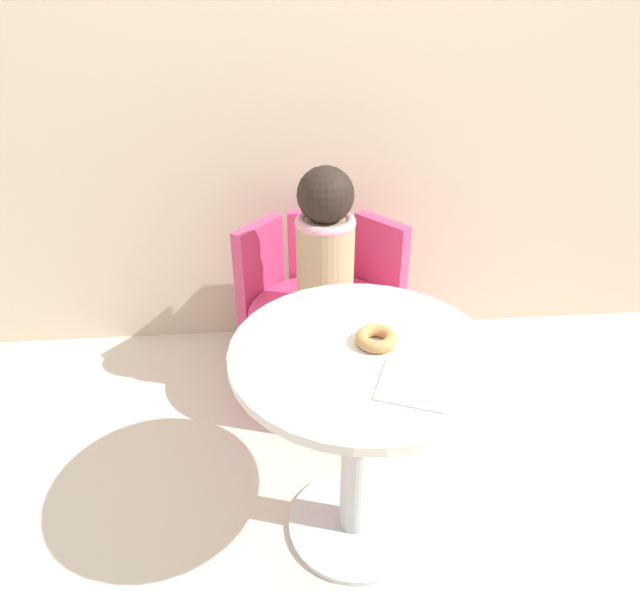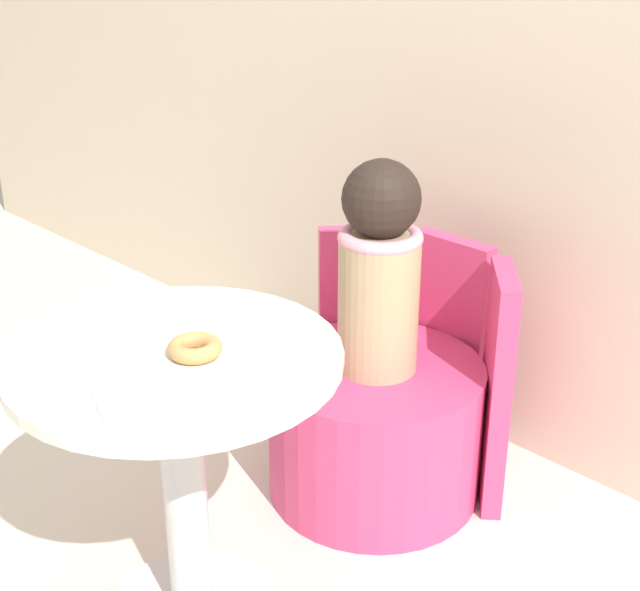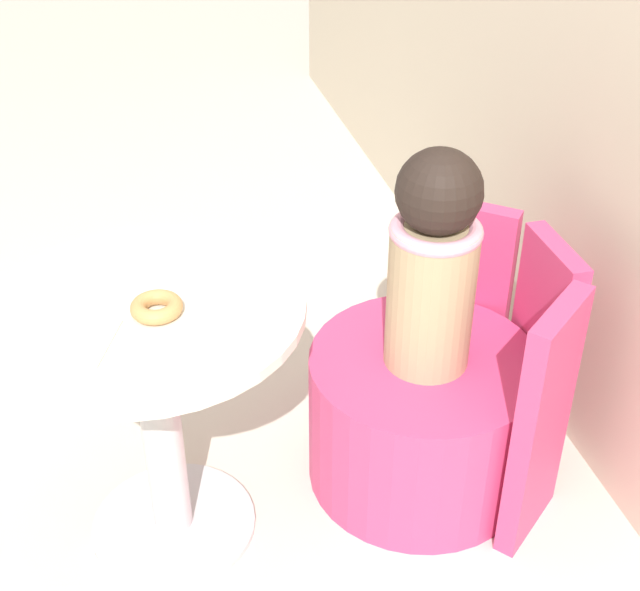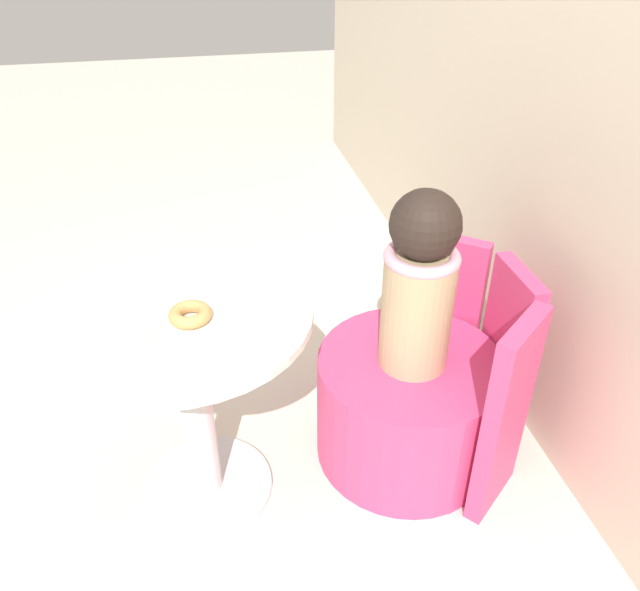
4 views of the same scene
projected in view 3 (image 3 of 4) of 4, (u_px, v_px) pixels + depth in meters
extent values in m
plane|color=beige|center=(168.00, 539.00, 2.14)|extent=(12.00, 12.00, 0.00)
cylinder|color=silver|center=(174.00, 524.00, 2.17)|extent=(0.39, 0.39, 0.02)
cylinder|color=silver|center=(161.00, 427.00, 1.99)|extent=(0.09, 0.09, 0.61)
cylinder|color=silver|center=(146.00, 310.00, 1.81)|extent=(0.66, 0.66, 0.02)
cylinder|color=#D13D70|center=(421.00, 417.00, 2.23)|extent=(0.56, 0.56, 0.37)
cube|color=#D13D70|center=(539.00, 356.00, 2.22)|extent=(0.24, 0.05, 0.64)
cube|color=#D13D70|center=(542.00, 425.00, 2.00)|extent=(0.19, 0.21, 0.64)
cube|color=#D13D70|center=(463.00, 310.00, 2.38)|extent=(0.19, 0.21, 0.64)
cylinder|color=tan|center=(431.00, 296.00, 2.02)|extent=(0.20, 0.20, 0.36)
torus|color=pink|center=(436.00, 231.00, 1.93)|extent=(0.21, 0.21, 0.04)
sphere|color=black|center=(439.00, 191.00, 1.88)|extent=(0.19, 0.19, 0.19)
torus|color=tan|center=(157.00, 307.00, 1.77)|extent=(0.11, 0.11, 0.03)
cube|color=silver|center=(72.00, 341.00, 1.70)|extent=(0.20, 0.20, 0.01)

